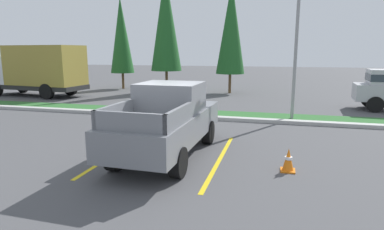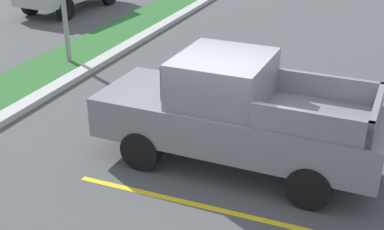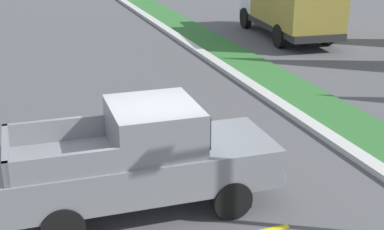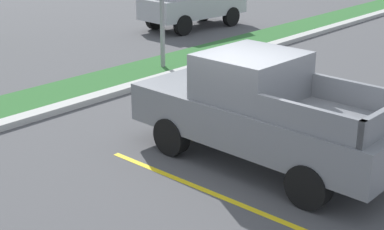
% 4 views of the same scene
% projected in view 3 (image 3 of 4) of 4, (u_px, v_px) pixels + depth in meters
% --- Properties ---
extents(ground_plane, '(120.00, 120.00, 0.00)m').
position_uv_depth(ground_plane, '(155.00, 198.00, 11.01)').
color(ground_plane, '#4C4C4F').
extents(parking_line_near, '(0.12, 4.80, 0.01)m').
position_uv_depth(parking_line_near, '(124.00, 174.00, 12.04)').
color(parking_line_near, yellow).
rests_on(parking_line_near, ground).
extents(curb_strip, '(56.00, 0.40, 0.15)m').
position_uv_depth(curb_strip, '(365.00, 160.00, 12.53)').
color(curb_strip, '#B2B2AD').
rests_on(curb_strip, ground).
extents(pickup_truck_main, '(2.08, 5.28, 2.10)m').
position_uv_depth(pickup_truck_main, '(142.00, 159.00, 10.32)').
color(pickup_truck_main, black).
rests_on(pickup_truck_main, ground).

